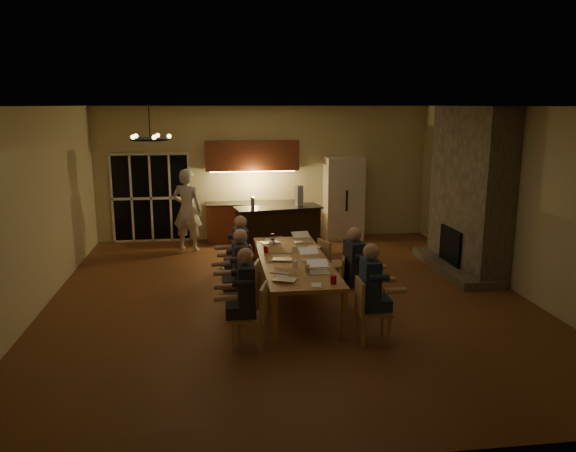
# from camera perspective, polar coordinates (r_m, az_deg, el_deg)

# --- Properties ---
(floor) EXTENTS (9.00, 9.00, 0.00)m
(floor) POSITION_cam_1_polar(r_m,az_deg,el_deg) (9.63, 0.05, -7.32)
(floor) COLOR brown
(floor) RESTS_ON ground
(back_wall) EXTENTS (8.00, 0.04, 3.20)m
(back_wall) POSITION_cam_1_polar(r_m,az_deg,el_deg) (13.67, -2.46, 5.39)
(back_wall) COLOR beige
(back_wall) RESTS_ON ground
(left_wall) EXTENTS (0.04, 9.00, 3.20)m
(left_wall) POSITION_cam_1_polar(r_m,az_deg,el_deg) (9.57, -24.56, 1.35)
(left_wall) COLOR beige
(left_wall) RESTS_ON ground
(right_wall) EXTENTS (0.04, 9.00, 3.20)m
(right_wall) POSITION_cam_1_polar(r_m,az_deg,el_deg) (10.53, 22.31, 2.44)
(right_wall) COLOR beige
(right_wall) RESTS_ON ground
(ceiling) EXTENTS (8.00, 9.00, 0.04)m
(ceiling) POSITION_cam_1_polar(r_m,az_deg,el_deg) (9.08, 0.05, 12.21)
(ceiling) COLOR white
(ceiling) RESTS_ON back_wall
(french_doors) EXTENTS (1.86, 0.08, 2.10)m
(french_doors) POSITION_cam_1_polar(r_m,az_deg,el_deg) (13.73, -13.73, 2.76)
(french_doors) COLOR black
(french_doors) RESTS_ON ground
(fireplace) EXTENTS (0.58, 2.50, 3.20)m
(fireplace) POSITION_cam_1_polar(r_m,az_deg,el_deg) (11.43, 17.96, 3.47)
(fireplace) COLOR #655E4F
(fireplace) RESTS_ON ground
(kitchenette) EXTENTS (2.24, 0.68, 2.40)m
(kitchenette) POSITION_cam_1_polar(r_m,az_deg,el_deg) (13.38, -3.61, 3.50)
(kitchenette) COLOR maroon
(kitchenette) RESTS_ON ground
(refrigerator) EXTENTS (0.90, 0.68, 2.00)m
(refrigerator) POSITION_cam_1_polar(r_m,az_deg,el_deg) (13.69, 5.65, 2.82)
(refrigerator) COLOR beige
(refrigerator) RESTS_ON ground
(dining_table) EXTENTS (1.10, 3.20, 0.75)m
(dining_table) POSITION_cam_1_polar(r_m,az_deg,el_deg) (9.29, 0.61, -5.61)
(dining_table) COLOR #B78849
(dining_table) RESTS_ON ground
(bar_island) EXTENTS (1.92, 0.97, 1.08)m
(bar_island) POSITION_cam_1_polar(r_m,az_deg,el_deg) (12.15, -1.01, -0.54)
(bar_island) COLOR black
(bar_island) RESTS_ON ground
(chair_left_near) EXTENTS (0.54, 0.54, 0.89)m
(chair_left_near) POSITION_cam_1_polar(r_m,az_deg,el_deg) (7.63, -3.98, -9.15)
(chair_left_near) COLOR tan
(chair_left_near) RESTS_ON ground
(chair_left_mid) EXTENTS (0.54, 0.54, 0.89)m
(chair_left_mid) POSITION_cam_1_polar(r_m,az_deg,el_deg) (8.69, -4.52, -6.46)
(chair_left_mid) COLOR tan
(chair_left_mid) RESTS_ON ground
(chair_left_far) EXTENTS (0.54, 0.54, 0.89)m
(chair_left_far) POSITION_cam_1_polar(r_m,az_deg,el_deg) (9.73, -5.27, -4.41)
(chair_left_far) COLOR tan
(chair_left_far) RESTS_ON ground
(chair_right_near) EXTENTS (0.45, 0.45, 0.89)m
(chair_right_near) POSITION_cam_1_polar(r_m,az_deg,el_deg) (7.90, 8.68, -8.49)
(chair_right_near) COLOR tan
(chair_right_near) RESTS_ON ground
(chair_right_mid) EXTENTS (0.54, 0.54, 0.89)m
(chair_right_mid) POSITION_cam_1_polar(r_m,az_deg,el_deg) (8.95, 6.90, -5.95)
(chair_right_mid) COLOR tan
(chair_right_mid) RESTS_ON ground
(chair_right_far) EXTENTS (0.55, 0.55, 0.89)m
(chair_right_far) POSITION_cam_1_polar(r_m,az_deg,el_deg) (10.05, 4.67, -3.85)
(chair_right_far) COLOR tan
(chair_right_far) RESTS_ON ground
(person_left_near) EXTENTS (0.60, 0.60, 1.38)m
(person_left_near) POSITION_cam_1_polar(r_m,az_deg,el_deg) (7.59, -4.26, -7.28)
(person_left_near) COLOR #23262D
(person_left_near) RESTS_ON ground
(person_right_near) EXTENTS (0.62, 0.62, 1.38)m
(person_right_near) POSITION_cam_1_polar(r_m,az_deg,el_deg) (7.88, 8.31, -6.65)
(person_right_near) COLOR navy
(person_right_near) RESTS_ON ground
(person_left_mid) EXTENTS (0.65, 0.65, 1.38)m
(person_left_mid) POSITION_cam_1_polar(r_m,az_deg,el_deg) (8.69, -4.81, -4.76)
(person_left_mid) COLOR #343A3E
(person_left_mid) RESTS_ON ground
(person_right_mid) EXTENTS (0.67, 0.67, 1.38)m
(person_right_mid) POSITION_cam_1_polar(r_m,az_deg,el_deg) (8.86, 6.68, -4.46)
(person_right_mid) COLOR #23262D
(person_right_mid) RESTS_ON ground
(person_left_far) EXTENTS (0.65, 0.65, 1.38)m
(person_left_far) POSITION_cam_1_polar(r_m,az_deg,el_deg) (9.70, -4.80, -2.96)
(person_left_far) COLOR navy
(person_left_far) RESTS_ON ground
(standing_person) EXTENTS (0.78, 0.64, 1.85)m
(standing_person) POSITION_cam_1_polar(r_m,az_deg,el_deg) (12.72, -10.19, 1.62)
(standing_person) COLOR silver
(standing_person) RESTS_ON ground
(chandelier) EXTENTS (0.55, 0.55, 0.03)m
(chandelier) POSITION_cam_1_polar(r_m,az_deg,el_deg) (8.14, -13.83, 8.55)
(chandelier) COLOR black
(chandelier) RESTS_ON ceiling
(laptop_a) EXTENTS (0.41, 0.39, 0.23)m
(laptop_a) POSITION_cam_1_polar(r_m,az_deg,el_deg) (8.07, -0.30, -4.77)
(laptop_a) COLOR silver
(laptop_a) RESTS_ON dining_table
(laptop_b) EXTENTS (0.33, 0.29, 0.23)m
(laptop_b) POSITION_cam_1_polar(r_m,az_deg,el_deg) (8.41, 3.11, -4.08)
(laptop_b) COLOR silver
(laptop_b) RESTS_ON dining_table
(laptop_c) EXTENTS (0.37, 0.34, 0.23)m
(laptop_c) POSITION_cam_1_polar(r_m,az_deg,el_deg) (9.12, -0.57, -2.77)
(laptop_c) COLOR silver
(laptop_c) RESTS_ON dining_table
(laptop_d) EXTENTS (0.35, 0.32, 0.23)m
(laptop_d) POSITION_cam_1_polar(r_m,az_deg,el_deg) (9.13, 2.28, -2.76)
(laptop_d) COLOR silver
(laptop_d) RESTS_ON dining_table
(laptop_e) EXTENTS (0.38, 0.36, 0.23)m
(laptop_e) POSITION_cam_1_polar(r_m,az_deg,el_deg) (10.22, -1.83, -1.12)
(laptop_e) COLOR silver
(laptop_e) RESTS_ON dining_table
(laptop_f) EXTENTS (0.35, 0.32, 0.23)m
(laptop_f) POSITION_cam_1_polar(r_m,az_deg,el_deg) (10.27, 1.46, -1.06)
(laptop_f) COLOR silver
(laptop_f) RESTS_ON dining_table
(mug_front) EXTENTS (0.07, 0.07, 0.10)m
(mug_front) POSITION_cam_1_polar(r_m,az_deg,el_deg) (8.75, 0.75, -3.85)
(mug_front) COLOR white
(mug_front) RESTS_ON dining_table
(mug_mid) EXTENTS (0.09, 0.09, 0.10)m
(mug_mid) POSITION_cam_1_polar(r_m,az_deg,el_deg) (9.64, 0.66, -2.33)
(mug_mid) COLOR white
(mug_mid) RESTS_ON dining_table
(mug_back) EXTENTS (0.08, 0.08, 0.10)m
(mug_back) POSITION_cam_1_polar(r_m,az_deg,el_deg) (9.92, -1.73, -1.92)
(mug_back) COLOR white
(mug_back) RESTS_ON dining_table
(redcup_near) EXTENTS (0.09, 0.09, 0.12)m
(redcup_near) POSITION_cam_1_polar(r_m,az_deg,el_deg) (7.96, 4.64, -5.46)
(redcup_near) COLOR #AD0B0D
(redcup_near) RESTS_ON dining_table
(redcup_mid) EXTENTS (0.08, 0.08, 0.12)m
(redcup_mid) POSITION_cam_1_polar(r_m,az_deg,el_deg) (9.57, -2.25, -2.38)
(redcup_mid) COLOR #AD0B0D
(redcup_mid) RESTS_ON dining_table
(can_silver) EXTENTS (0.07, 0.07, 0.12)m
(can_silver) POSITION_cam_1_polar(r_m,az_deg,el_deg) (8.46, 1.98, -4.34)
(can_silver) COLOR #B2B2B7
(can_silver) RESTS_ON dining_table
(can_cola) EXTENTS (0.07, 0.07, 0.12)m
(can_cola) POSITION_cam_1_polar(r_m,az_deg,el_deg) (10.46, -1.57, -1.11)
(can_cola) COLOR #3F0F0C
(can_cola) RESTS_ON dining_table
(plate_near) EXTENTS (0.23, 0.23, 0.02)m
(plate_near) POSITION_cam_1_polar(r_m,az_deg,el_deg) (8.66, 3.32, -4.33)
(plate_near) COLOR white
(plate_near) RESTS_ON dining_table
(plate_left) EXTENTS (0.24, 0.24, 0.02)m
(plate_left) POSITION_cam_1_polar(r_m,az_deg,el_deg) (8.30, -0.58, -5.03)
(plate_left) COLOR white
(plate_left) RESTS_ON dining_table
(plate_far) EXTENTS (0.25, 0.25, 0.02)m
(plate_far) POSITION_cam_1_polar(r_m,az_deg,el_deg) (9.93, 2.65, -2.16)
(plate_far) COLOR white
(plate_far) RESTS_ON dining_table
(notepad) EXTENTS (0.17, 0.22, 0.01)m
(notepad) POSITION_cam_1_polar(r_m,az_deg,el_deg) (7.88, 2.91, -6.03)
(notepad) COLOR white
(notepad) RESTS_ON dining_table
(bar_bottle) EXTENTS (0.08, 0.08, 0.24)m
(bar_bottle) POSITION_cam_1_polar(r_m,az_deg,el_deg) (11.88, -3.62, 2.39)
(bar_bottle) COLOR #99999E
(bar_bottle) RESTS_ON bar_island
(bar_blender) EXTENTS (0.17, 0.17, 0.43)m
(bar_blender) POSITION_cam_1_polar(r_m,az_deg,el_deg) (12.15, 1.14, 3.09)
(bar_blender) COLOR silver
(bar_blender) RESTS_ON bar_island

